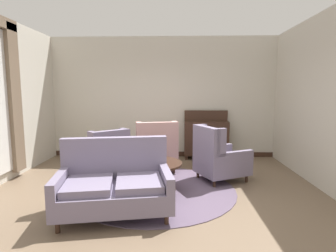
{
  "coord_description": "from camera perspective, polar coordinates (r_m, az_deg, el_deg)",
  "views": [
    {
      "loc": [
        0.36,
        -4.18,
        1.69
      ],
      "look_at": [
        0.2,
        0.79,
        1.05
      ],
      "focal_mm": 28.92,
      "sensor_mm": 36.0,
      "label": 1
    }
  ],
  "objects": [
    {
      "name": "wall_back",
      "position": [
        7.0,
        -1.06,
        6.01
      ],
      "size": [
        5.92,
        0.08,
        3.06
      ],
      "primitive_type": "cube",
      "color": "beige",
      "rests_on": "ground"
    },
    {
      "name": "wall_left",
      "position": [
        5.98,
        -31.05,
        4.73
      ],
      "size": [
        0.08,
        3.94,
        3.06
      ],
      "primitive_type": "cube",
      "color": "beige",
      "rests_on": "ground"
    },
    {
      "name": "armchair_near_sideboard",
      "position": [
        5.73,
        -2.58,
        -5.2
      ],
      "size": [
        1.0,
        1.0,
        1.08
      ],
      "rotation": [
        0.0,
        0.0,
        3.36
      ],
      "color": "tan",
      "rests_on": "ground"
    },
    {
      "name": "baseboard_back",
      "position": [
        7.13,
        -1.05,
        -5.88
      ],
      "size": [
        5.76,
        0.03,
        0.12
      ],
      "primitive_type": "cube",
      "color": "#382319",
      "rests_on": "ground"
    },
    {
      "name": "coffee_table",
      "position": [
        4.59,
        -2.92,
        -8.7
      ],
      "size": [
        0.94,
        0.94,
        0.51
      ],
      "color": "#382319",
      "rests_on": "ground"
    },
    {
      "name": "area_rug",
      "position": [
        4.8,
        -2.59,
        -13.23
      ],
      "size": [
        2.74,
        2.74,
        0.01
      ],
      "primitive_type": "cylinder",
      "color": "#5B4C60",
      "rests_on": "ground"
    },
    {
      "name": "sideboard",
      "position": [
        6.83,
        8.05,
        -2.43
      ],
      "size": [
        1.09,
        0.34,
        1.21
      ],
      "color": "#382319",
      "rests_on": "ground"
    },
    {
      "name": "porcelain_vase",
      "position": [
        4.5,
        -2.21,
        -6.12
      ],
      "size": [
        0.18,
        0.18,
        0.31
      ],
      "color": "#4C7A66",
      "rests_on": "coffee_table"
    },
    {
      "name": "ground",
      "position": [
        4.52,
        -2.9,
        -14.64
      ],
      "size": [
        8.07,
        8.07,
        0.0
      ],
      "primitive_type": "plane",
      "color": "brown"
    },
    {
      "name": "wall_right",
      "position": [
        5.62,
        28.66,
        4.78
      ],
      "size": [
        0.08,
        3.94,
        3.06
      ],
      "primitive_type": "cube",
      "color": "beige",
      "rests_on": "ground"
    },
    {
      "name": "settee",
      "position": [
        3.9,
        -11.19,
        -12.08
      ],
      "size": [
        1.66,
        1.17,
        1.02
      ],
      "rotation": [
        0.0,
        0.0,
        0.18
      ],
      "color": "slate",
      "rests_on": "ground"
    },
    {
      "name": "armchair_far_left",
      "position": [
        5.22,
        10.46,
        -6.67
      ],
      "size": [
        1.1,
        1.04,
        1.06
      ],
      "rotation": [
        0.0,
        0.0,
        2.02
      ],
      "color": "slate",
      "rests_on": "ground"
    },
    {
      "name": "armchair_foreground_right",
      "position": [
        5.52,
        -13.33,
        -6.19
      ],
      "size": [
        1.17,
        1.19,
        0.97
      ],
      "rotation": [
        0.0,
        0.0,
        3.86
      ],
      "color": "slate",
      "rests_on": "ground"
    }
  ]
}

